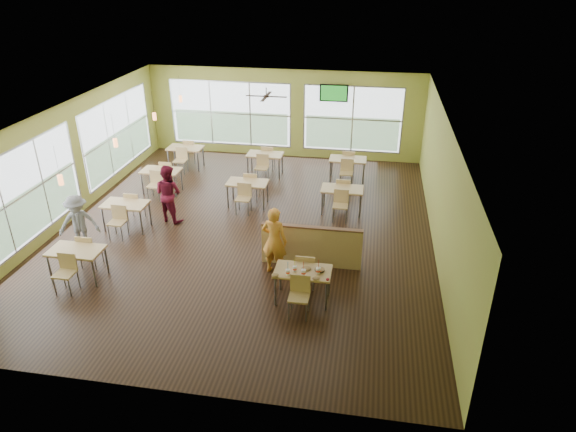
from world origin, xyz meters
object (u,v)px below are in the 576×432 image
object	(u,v)px
main_table	(303,275)
half_wall_divider	(311,246)
food_basket	(320,270)
man_plaid	(274,241)

from	to	relation	value
main_table	half_wall_divider	distance (m)	1.45
main_table	food_basket	bearing A→B (deg)	4.65
main_table	food_basket	world-z (taller)	main_table
main_table	man_plaid	bearing A→B (deg)	128.92
main_table	food_basket	size ratio (longest dim) A/B	6.96
man_plaid	half_wall_divider	bearing A→B (deg)	-139.17
half_wall_divider	food_basket	bearing A→B (deg)	-76.09
half_wall_divider	food_basket	distance (m)	1.49
main_table	food_basket	distance (m)	0.38
main_table	man_plaid	distance (m)	1.30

